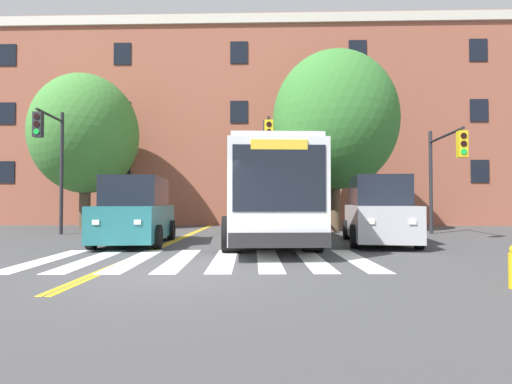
# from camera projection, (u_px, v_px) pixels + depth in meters

# --- Properties ---
(ground_plane) EXTENTS (120.00, 120.00, 0.00)m
(ground_plane) POSITION_uv_depth(u_px,v_px,m) (174.00, 275.00, 8.06)
(ground_plane) COLOR #424244
(crosswalk) EXTENTS (8.63, 4.40, 0.01)m
(crosswalk) POSITION_uv_depth(u_px,v_px,m) (202.00, 260.00, 10.15)
(crosswalk) COLOR white
(crosswalk) RESTS_ON ground
(lane_line_yellow_inner) EXTENTS (0.12, 36.00, 0.01)m
(lane_line_yellow_inner) POSITION_uv_depth(u_px,v_px,m) (208.00, 226.00, 24.20)
(lane_line_yellow_inner) COLOR gold
(lane_line_yellow_inner) RESTS_ON ground
(lane_line_yellow_outer) EXTENTS (0.12, 36.00, 0.01)m
(lane_line_yellow_outer) POSITION_uv_depth(u_px,v_px,m) (211.00, 226.00, 24.19)
(lane_line_yellow_outer) COLOR gold
(lane_line_yellow_outer) RESTS_ON ground
(city_bus) EXTENTS (3.49, 11.76, 3.24)m
(city_bus) POSITION_uv_depth(u_px,v_px,m) (265.00, 195.00, 15.37)
(city_bus) COLOR white
(city_bus) RESTS_ON ground
(car_teal_near_lane) EXTENTS (2.58, 4.90, 2.35)m
(car_teal_near_lane) POSITION_uv_depth(u_px,v_px,m) (136.00, 212.00, 13.95)
(car_teal_near_lane) COLOR #236B70
(car_teal_near_lane) RESTS_ON ground
(car_silver_far_lane) EXTENTS (2.61, 5.06, 2.37)m
(car_silver_far_lane) POSITION_uv_depth(u_px,v_px,m) (378.00, 212.00, 14.09)
(car_silver_far_lane) COLOR #B7BABF
(car_silver_far_lane) RESTS_ON ground
(traffic_light_near_corner) EXTENTS (0.50, 3.78, 4.77)m
(traffic_light_near_corner) POSITION_uv_depth(u_px,v_px,m) (444.00, 162.00, 16.92)
(traffic_light_near_corner) COLOR #28282D
(traffic_light_near_corner) RESTS_ON ground
(traffic_light_far_corner) EXTENTS (0.52, 2.60, 5.57)m
(traffic_light_far_corner) POSITION_uv_depth(u_px,v_px,m) (52.00, 150.00, 17.22)
(traffic_light_far_corner) COLOR #28282D
(traffic_light_far_corner) RESTS_ON ground
(traffic_light_overhead) EXTENTS (0.46, 3.52, 5.54)m
(traffic_light_overhead) POSITION_uv_depth(u_px,v_px,m) (266.00, 155.00, 18.43)
(traffic_light_overhead) COLOR #28282D
(traffic_light_overhead) RESTS_ON ground
(street_tree_curbside_large) EXTENTS (7.09, 6.55, 9.10)m
(street_tree_curbside_large) POSITION_uv_depth(u_px,v_px,m) (335.00, 120.00, 20.07)
(street_tree_curbside_large) COLOR brown
(street_tree_curbside_large) RESTS_ON ground
(street_tree_curbside_small) EXTENTS (6.80, 7.03, 8.39)m
(street_tree_curbside_small) POSITION_uv_depth(u_px,v_px,m) (86.00, 134.00, 21.63)
(street_tree_curbside_small) COLOR #4C3D2D
(street_tree_curbside_small) RESTS_ON ground
(building_facade) EXTENTS (37.13, 10.03, 13.44)m
(building_facade) POSITION_uv_depth(u_px,v_px,m) (244.00, 132.00, 29.96)
(building_facade) COLOR #9E5642
(building_facade) RESTS_ON ground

